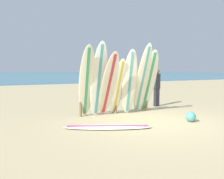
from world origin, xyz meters
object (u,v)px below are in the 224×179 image
object	(u,v)px
surfboard_leaning_left	(99,80)
surfboard_leaning_center_right	(130,82)
surfboard_rack	(116,94)
surfboard_leaning_far_left	(87,82)
surfboard_leaning_center	(118,87)
small_boat_offshore	(94,77)
surfboard_leaning_center_left	(109,85)
surfboard_leaning_far_right	(149,81)
beach_ball	(191,117)
surfboard_lying_on_sand	(108,127)
surfboard_leaning_right	(142,79)
beachgoer_standing	(157,86)

from	to	relation	value
surfboard_leaning_left	surfboard_leaning_center_right	world-z (taller)	surfboard_leaning_left
surfboard_rack	surfboard_leaning_far_left	bearing A→B (deg)	-165.50
surfboard_leaning_left	surfboard_leaning_center	bearing A→B (deg)	6.35
surfboard_leaning_far_left	small_boat_offshore	xyz separation A→B (m)	(9.83, 25.13, -0.92)
surfboard_leaning_center_left	small_boat_offshore	xyz separation A→B (m)	(9.10, 25.24, -0.82)
surfboard_rack	small_boat_offshore	xyz separation A→B (m)	(8.65, 24.83, -0.44)
surfboard_leaning_center_left	surfboard_leaning_center_right	distance (m)	0.81
surfboard_leaning_far_right	surfboard_rack	bearing A→B (deg)	166.02
beach_ball	surfboard_leaning_center_right	bearing A→B (deg)	122.64
surfboard_lying_on_sand	small_boat_offshore	world-z (taller)	small_boat_offshore
surfboard_lying_on_sand	small_boat_offshore	bearing A→B (deg)	69.88
surfboard_leaning_far_right	beach_ball	size ratio (longest dim) A/B	7.40
small_boat_offshore	beach_ball	distance (m)	27.91
surfboard_rack	surfboard_lying_on_sand	world-z (taller)	surfboard_rack
beach_ball	surfboard_leaning_center_left	bearing A→B (deg)	138.25
surfboard_leaning_center_right	small_boat_offshore	distance (m)	26.55
surfboard_rack	surfboard_leaning_left	distance (m)	1.01
surfboard_leaning_center_left	surfboard_leaning_right	distance (m)	1.31
surfboard_leaning_center_left	surfboard_leaning_center	bearing A→B (deg)	21.33
small_boat_offshore	surfboard_leaning_right	bearing A→B (deg)	-107.17
surfboard_leaning_left	surfboard_leaning_center_right	xyz separation A→B (m)	(1.13, -0.05, -0.11)
surfboard_leaning_left	surfboard_leaning_center_right	bearing A→B (deg)	-2.33
surfboard_leaning_far_right	surfboard_leaning_far_left	bearing A→B (deg)	-179.80
surfboard_leaning_center_left	surfboard_leaning_center	xyz separation A→B (m)	(0.43, 0.17, -0.11)
surfboard_leaning_far_left	surfboard_leaning_right	xyz separation A→B (m)	(2.02, -0.13, 0.05)
surfboard_rack	surfboard_lying_on_sand	bearing A→B (deg)	-121.70
surfboard_leaning_center_right	beachgoer_standing	distance (m)	2.23
surfboard_leaning_center	surfboard_lying_on_sand	bearing A→B (deg)	-124.98
surfboard_rack	surfboard_lying_on_sand	size ratio (longest dim) A/B	1.13
surfboard_leaning_center_right	surfboard_leaning_far_left	bearing A→B (deg)	177.21
surfboard_leaning_left	surfboard_lying_on_sand	bearing A→B (deg)	-102.70
surfboard_lying_on_sand	beachgoer_standing	bearing A→B (deg)	36.50
surfboard_rack	surfboard_leaning_left	bearing A→B (deg)	-156.82
surfboard_leaning_far_left	surfboard_leaning_center_left	world-z (taller)	surfboard_leaning_far_left
surfboard_lying_on_sand	surfboard_leaning_center_right	bearing A→B (deg)	44.08
surfboard_leaning_left	surfboard_lying_on_sand	size ratio (longest dim) A/B	1.03
surfboard_leaning_center_right	surfboard_leaning_far_right	world-z (taller)	surfboard_leaning_far_right
surfboard_leaning_left	surfboard_leaning_right	distance (m)	1.63
surfboard_leaning_far_left	surfboard_leaning_far_right	distance (m)	2.37
surfboard_leaning_right	beachgoer_standing	world-z (taller)	surfboard_leaning_right
surfboard_rack	surfboard_leaning_left	xyz separation A→B (m)	(-0.78, -0.33, 0.54)
surfboard_leaning_center	beach_ball	bearing A→B (deg)	-51.45
surfboard_leaning_center_right	small_boat_offshore	xyz separation A→B (m)	(8.29, 25.21, -0.87)
beachgoer_standing	small_boat_offshore	bearing A→B (deg)	75.22
surfboard_rack	surfboard_leaning_center_left	distance (m)	0.73
surfboard_leaning_far_right	beach_ball	world-z (taller)	surfboard_leaning_far_right
small_boat_offshore	surfboard_leaning_center_right	bearing A→B (deg)	-108.21
beachgoer_standing	small_boat_offshore	distance (m)	24.95
surfboard_leaning_left	surfboard_leaning_center_right	size ratio (longest dim) A/B	1.10
surfboard_rack	surfboard_leaning_far_left	size ratio (longest dim) A/B	1.15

